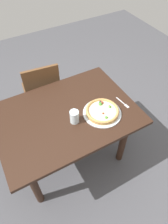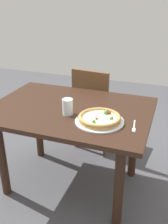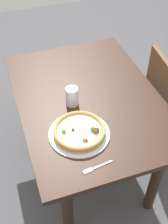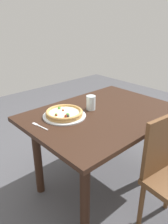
# 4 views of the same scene
# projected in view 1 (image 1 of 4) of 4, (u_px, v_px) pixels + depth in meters

# --- Properties ---
(ground_plane) EXTENTS (6.00, 6.00, 0.00)m
(ground_plane) POSITION_uv_depth(u_px,v_px,m) (70.00, 155.00, 2.35)
(ground_plane) COLOR #4C4C51
(dining_table) EXTENTS (1.24, 0.89, 0.74)m
(dining_table) POSITION_uv_depth(u_px,v_px,m) (67.00, 122.00, 1.88)
(dining_table) COLOR #331E14
(dining_table) RESTS_ON ground
(chair_near) EXTENTS (0.44, 0.44, 0.88)m
(chair_near) POSITION_uv_depth(u_px,v_px,m) (42.00, 91.00, 2.36)
(chair_near) COLOR brown
(chair_near) RESTS_ON ground
(plate) EXTENTS (0.34, 0.34, 0.01)m
(plate) POSITION_uv_depth(u_px,v_px,m) (102.00, 113.00, 1.79)
(plate) COLOR silver
(plate) RESTS_ON dining_table
(pizza) EXTENTS (0.29, 0.29, 0.05)m
(pizza) POSITION_uv_depth(u_px,v_px,m) (102.00, 111.00, 1.78)
(pizza) COLOR tan
(pizza) RESTS_ON plate
(fork) EXTENTS (0.04, 0.17, 0.00)m
(fork) POSITION_uv_depth(u_px,v_px,m) (123.00, 103.00, 1.88)
(fork) COLOR silver
(fork) RESTS_ON dining_table
(drinking_glass) EXTENTS (0.08, 0.08, 0.12)m
(drinking_glass) POSITION_uv_depth(u_px,v_px,m) (74.00, 117.00, 1.69)
(drinking_glass) COLOR silver
(drinking_glass) RESTS_ON dining_table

